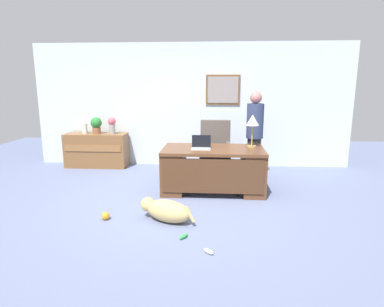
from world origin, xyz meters
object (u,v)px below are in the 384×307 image
Objects in this scene: armchair at (215,152)px; dog_lying at (166,210)px; dog_toy_ball at (106,216)px; dog_toy_plush at (208,251)px; potted_plant at (96,125)px; person_standing at (254,135)px; desk at (213,168)px; desk_lamp at (253,122)px; dog_toy_bone at (184,236)px; vase_with_flowers at (112,125)px; credenza at (97,150)px; laptop at (201,145)px; vase_empty at (85,128)px.

dog_lying is (-0.65, -2.31, -0.34)m from armchair.
dog_toy_ball is 1.64m from dog_toy_plush.
potted_plant is 2.48× the size of dog_toy_plush.
person_standing reaches higher than dog_toy_plush.
potted_plant is at bearing 149.24° from desk.
dog_toy_ball is at bearing -136.24° from person_standing.
desk_lamp reaches higher than dog_toy_ball.
desk_lamp is 3.80× the size of dog_toy_bone.
vase_with_flowers is at bearing 105.09° from dog_toy_ball.
dog_toy_ball is at bearing 150.50° from dog_toy_plush.
potted_plant is 3.32× the size of dog_toy_ball.
credenza is 2.90m from laptop.
vase_with_flowers reaches higher than vase_empty.
vase_with_flowers is at bearing 166.44° from person_standing.
armchair is 7.63× the size of dog_toy_plush.
armchair is 3.46× the size of laptop.
credenza is 0.69m from vase_with_flowers.
dog_toy_bone is (1.90, -3.34, -0.92)m from vase_with_flowers.
vase_with_flowers reaches higher than dog_toy_bone.
vase_with_flowers reaches higher than laptop.
armchair is 2.71m from potted_plant.
armchair is at bearing 88.14° from desk.
dog_toy_ball is at bearing -179.17° from dog_lying.
potted_plant is (-2.38, 1.56, 0.14)m from laptop.
vase_empty reaches higher than dog_toy_bone.
person_standing is 11.47× the size of dog_toy_bone.
credenza is 0.57m from potted_plant.
desk is at bearing -164.19° from desk_lamp.
desk_lamp reaches higher than armchair.
desk is 2.00m from dog_toy_ball.
dog_toy_ball is (-1.49, -2.32, -0.44)m from armchair.
dog_toy_plush is (-0.69, -2.33, -1.16)m from desk_lamp.
dog_lying is at bearing -55.52° from potted_plant.
desk is 1.87m from dog_toy_bone.
desk_lamp is (0.87, 0.21, 0.38)m from laptop.
desk_lamp reaches higher than desk.
dog_toy_ball is (-2.12, -1.52, -1.13)m from desk_lamp.
desk is 11.84× the size of dog_toy_plush.
laptop is at bearing 46.23° from dog_toy_ball.
laptop is 1.96m from dog_toy_ball.
person_standing is 4.63× the size of vase_with_flowers.
credenza is 0.80× the size of person_standing.
dog_toy_bone is (2.25, -3.34, -0.92)m from potted_plant.
vase_with_flowers is 4.38m from dog_toy_plush.
credenza is at bearing 168.35° from armchair.
dog_toy_ball is at bearing -122.68° from armchair.
dog_toy_ball is at bearing -68.11° from credenza.
dog_toy_ball is at bearing -64.10° from vase_empty.
dog_toy_plush is at bearing -105.32° from person_standing.
dog_toy_bone is at bearing -100.53° from desk.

